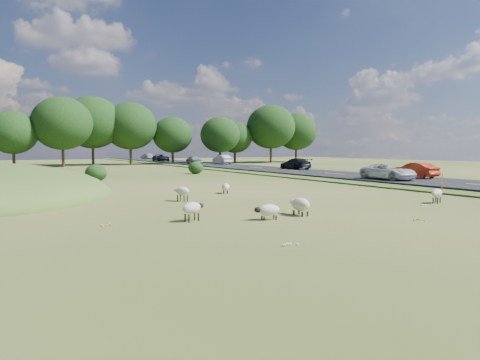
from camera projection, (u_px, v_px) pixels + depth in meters
name	position (u px, v px, depth m)	size (l,w,h in m)	color
ground	(134.00, 180.00, 38.41)	(160.00, 160.00, 0.00)	#344E18
road	(263.00, 169.00, 56.81)	(8.00, 150.00, 0.25)	black
treeline	(67.00, 125.00, 68.30)	(96.28, 14.66, 11.70)	black
shrubs	(99.00, 171.00, 41.47)	(24.94, 12.25, 1.51)	black
marker_post	(442.00, 183.00, 28.45)	(0.06, 0.06, 1.20)	#D8590C
sheep_0	(192.00, 208.00, 16.84)	(1.10, 0.74, 0.77)	beige
sheep_1	(300.00, 204.00, 18.35)	(0.62, 1.32, 0.76)	beige
sheep_2	(226.00, 187.00, 27.26)	(0.84, 1.16, 0.65)	beige
sheep_3	(268.00, 210.00, 17.18)	(1.13, 0.61, 0.64)	beige
sheep_4	(437.00, 193.00, 22.37)	(1.09, 0.74, 0.75)	beige
sheep_5	(182.00, 191.00, 23.25)	(0.77, 1.16, 0.80)	beige
car_1	(222.00, 160.00, 71.56)	(1.60, 4.58, 1.51)	#ABADB2
car_2	(415.00, 170.00, 38.15)	(1.44, 4.12, 1.36)	maroon
car_3	(295.00, 164.00, 53.72)	(1.94, 4.78, 1.39)	black
car_4	(147.00, 156.00, 108.52)	(2.02, 4.96, 1.44)	silver
car_5	(161.00, 158.00, 87.44)	(2.36, 5.11, 1.42)	black
car_6	(194.00, 160.00, 72.31)	(1.63, 4.06, 1.38)	#9A9DA2
car_7	(388.00, 172.00, 35.99)	(2.24, 4.86, 1.35)	silver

